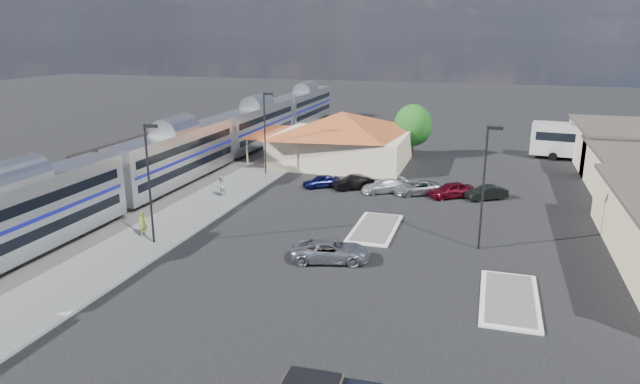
# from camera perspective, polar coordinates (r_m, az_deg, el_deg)

# --- Properties ---
(ground) EXTENTS (280.00, 280.00, 0.00)m
(ground) POSITION_cam_1_polar(r_m,az_deg,el_deg) (44.73, -0.01, -4.08)
(ground) COLOR black
(ground) RESTS_ON ground
(railbed) EXTENTS (16.00, 100.00, 0.12)m
(railbed) POSITION_cam_1_polar(r_m,az_deg,el_deg) (60.48, -17.13, 0.57)
(railbed) COLOR #4C4944
(railbed) RESTS_ON ground
(platform) EXTENTS (5.50, 92.00, 0.18)m
(platform) POSITION_cam_1_polar(r_m,az_deg,el_deg) (54.33, -10.36, -0.63)
(platform) COLOR gray
(platform) RESTS_ON ground
(passenger_train) EXTENTS (3.00, 104.00, 5.55)m
(passenger_train) POSITION_cam_1_polar(r_m,az_deg,el_deg) (59.58, -14.09, 3.36)
(passenger_train) COLOR silver
(passenger_train) RESTS_ON ground
(freight_cars) EXTENTS (2.80, 46.00, 4.00)m
(freight_cars) POSITION_cam_1_polar(r_m,az_deg,el_deg) (62.93, -18.79, 2.75)
(freight_cars) COLOR black
(freight_cars) RESTS_ON ground
(station_depot) EXTENTS (18.35, 12.24, 6.20)m
(station_depot) POSITION_cam_1_polar(r_m,az_deg,el_deg) (67.50, 2.16, 5.47)
(station_depot) COLOR beige
(station_depot) RESTS_ON ground
(traffic_island_south) EXTENTS (3.30, 7.50, 0.21)m
(traffic_island_south) POSITION_cam_1_polar(r_m,az_deg,el_deg) (45.62, 5.54, -3.62)
(traffic_island_south) COLOR silver
(traffic_island_south) RESTS_ON ground
(traffic_island_north) EXTENTS (3.30, 7.50, 0.21)m
(traffic_island_north) POSITION_cam_1_polar(r_m,az_deg,el_deg) (35.68, 18.41, -10.11)
(traffic_island_north) COLOR silver
(traffic_island_north) RESTS_ON ground
(lamp_plat_s) EXTENTS (1.08, 0.25, 9.00)m
(lamp_plat_s) POSITION_cam_1_polar(r_m,az_deg,el_deg) (42.46, -16.68, 1.68)
(lamp_plat_s) COLOR black
(lamp_plat_s) RESTS_ON ground
(lamp_plat_n) EXTENTS (1.08, 0.25, 9.00)m
(lamp_plat_n) POSITION_cam_1_polar(r_m,az_deg,el_deg) (61.60, -5.48, 6.50)
(lamp_plat_n) COLOR black
(lamp_plat_n) RESTS_ON ground
(lamp_lot) EXTENTS (1.08, 0.25, 9.00)m
(lamp_lot) POSITION_cam_1_polar(r_m,az_deg,el_deg) (41.47, 16.21, 1.39)
(lamp_lot) COLOR black
(lamp_lot) RESTS_ON ground
(tree_depot) EXTENTS (4.71, 4.71, 6.63)m
(tree_depot) POSITION_cam_1_polar(r_m,az_deg,el_deg) (71.75, 9.29, 6.61)
(tree_depot) COLOR #382314
(tree_depot) RESTS_ON ground
(suv) EXTENTS (5.80, 3.67, 1.49)m
(suv) POSITION_cam_1_polar(r_m,az_deg,el_deg) (39.11, 1.06, -5.90)
(suv) COLOR #A7A9AF
(suv) RESTS_ON ground
(coach_bus) EXTENTS (13.98, 4.70, 4.40)m
(coach_bus) POSITION_cam_1_polar(r_m,az_deg,el_deg) (76.12, 25.55, 4.66)
(coach_bus) COLOR silver
(coach_bus) RESTS_ON ground
(person_a) EXTENTS (0.68, 0.82, 1.93)m
(person_a) POSITION_cam_1_polar(r_m,az_deg,el_deg) (45.25, -17.27, -3.05)
(person_a) COLOR #B8C33D
(person_a) RESTS_ON platform
(person_b) EXTENTS (0.97, 1.11, 1.91)m
(person_b) POSITION_cam_1_polar(r_m,az_deg,el_deg) (54.55, -9.89, 0.60)
(person_b) COLOR silver
(person_b) RESTS_ON platform
(parked_car_a) EXTENTS (3.99, 3.36, 1.29)m
(parked_car_a) POSITION_cam_1_polar(r_m,az_deg,el_deg) (57.37, 0.13, 1.08)
(parked_car_a) COLOR #0D1044
(parked_car_a) RESTS_ON ground
(parked_car_b) EXTENTS (4.22, 3.75, 1.39)m
(parked_car_b) POSITION_cam_1_polar(r_m,az_deg,el_deg) (56.84, 3.31, 0.97)
(parked_car_b) COLOR black
(parked_car_b) RESTS_ON ground
(parked_car_c) EXTENTS (4.81, 4.00, 1.32)m
(parked_car_c) POSITION_cam_1_polar(r_m,az_deg,el_deg) (55.94, 6.42, 0.61)
(parked_car_c) COLOR silver
(parked_car_c) RESTS_ON ground
(parked_car_d) EXTENTS (5.28, 4.36, 1.34)m
(parked_car_d) POSITION_cam_1_polar(r_m,az_deg,el_deg) (55.77, 9.71, 0.45)
(parked_car_d) COLOR #909398
(parked_car_d) RESTS_ON ground
(parked_car_e) EXTENTS (4.63, 3.91, 1.49)m
(parked_car_e) POSITION_cam_1_polar(r_m,az_deg,el_deg) (55.20, 12.97, 0.19)
(parked_car_e) COLOR maroon
(parked_car_e) RESTS_ON ground
(parked_car_f) EXTENTS (4.11, 3.36, 1.32)m
(parked_car_f) POSITION_cam_1_polar(r_m,az_deg,el_deg) (55.42, 16.28, -0.08)
(parked_car_f) COLOR black
(parked_car_f) RESTS_ON ground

